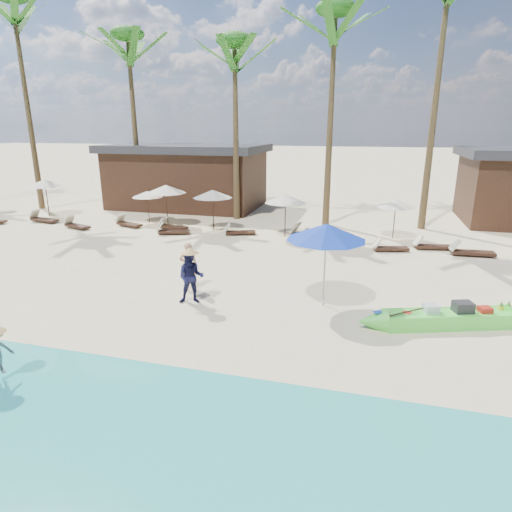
# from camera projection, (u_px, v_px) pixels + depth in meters

# --- Properties ---
(ground) EXTENTS (240.00, 240.00, 0.00)m
(ground) POSITION_uv_depth(u_px,v_px,m) (200.00, 321.00, 12.56)
(ground) COLOR beige
(ground) RESTS_ON ground
(wet_sand_strip) EXTENTS (240.00, 4.50, 0.01)m
(wet_sand_strip) POSITION_uv_depth(u_px,v_px,m) (97.00, 434.00, 7.94)
(wet_sand_strip) COLOR tan
(wet_sand_strip) RESTS_ON ground
(green_canoe) EXTENTS (5.54, 2.20, 0.73)m
(green_canoe) POSITION_uv_depth(u_px,v_px,m) (446.00, 318.00, 12.16)
(green_canoe) COLOR #55E846
(green_canoe) RESTS_ON ground
(tourist) EXTENTS (0.72, 0.61, 1.68)m
(tourist) POSITION_uv_depth(u_px,v_px,m) (189.00, 266.00, 14.84)
(tourist) COLOR tan
(tourist) RESTS_ON ground
(vendor_green) EXTENTS (1.00, 0.87, 1.74)m
(vendor_green) POSITION_uv_depth(u_px,v_px,m) (191.00, 277.00, 13.61)
(vendor_green) COLOR #16183D
(vendor_green) RESTS_ON ground
(blue_umbrella) EXTENTS (2.47, 2.47, 2.66)m
(blue_umbrella) POSITION_uv_depth(u_px,v_px,m) (326.00, 232.00, 13.01)
(blue_umbrella) COLOR #99999E
(blue_umbrella) RESTS_ON ground
(resort_parasol_2) EXTENTS (2.26, 2.26, 2.32)m
(resort_parasol_2) POSITION_uv_depth(u_px,v_px,m) (45.00, 183.00, 26.81)
(resort_parasol_2) COLOR #392117
(resort_parasol_2) RESTS_ON ground
(lounger_2_left) EXTENTS (1.93, 0.85, 0.63)m
(lounger_2_left) POSITION_uv_depth(u_px,v_px,m) (43.00, 219.00, 25.50)
(lounger_2_left) COLOR #392117
(lounger_2_left) RESTS_ON ground
(resort_parasol_3) EXTENTS (1.80, 1.80, 1.85)m
(resort_parasol_3) POSITION_uv_depth(u_px,v_px,m) (147.00, 194.00, 25.14)
(resort_parasol_3) COLOR #392117
(resort_parasol_3) RESTS_ON ground
(lounger_3_left) EXTENTS (1.80, 1.03, 0.59)m
(lounger_3_left) POSITION_uv_depth(u_px,v_px,m) (76.00, 225.00, 23.97)
(lounger_3_left) COLOR #392117
(lounger_3_left) RESTS_ON ground
(lounger_3_right) EXTENTS (1.82, 1.08, 0.59)m
(lounger_3_right) POSITION_uv_depth(u_px,v_px,m) (128.00, 223.00, 24.41)
(lounger_3_right) COLOR #392117
(lounger_3_right) RESTS_ON ground
(resort_parasol_4) EXTENTS (2.28, 2.28, 2.34)m
(resort_parasol_4) POSITION_uv_depth(u_px,v_px,m) (166.00, 189.00, 24.06)
(resort_parasol_4) COLOR #392117
(resort_parasol_4) RESTS_ON ground
(lounger_4_left) EXTENTS (1.74, 0.79, 0.57)m
(lounger_4_left) POSITION_uv_depth(u_px,v_px,m) (172.00, 226.00, 23.69)
(lounger_4_left) COLOR #392117
(lounger_4_left) RESTS_ON ground
(lounger_4_right) EXTENTS (1.79, 1.04, 0.58)m
(lounger_4_right) POSITION_uv_depth(u_px,v_px,m) (171.00, 231.00, 22.63)
(lounger_4_right) COLOR #392117
(lounger_4_right) RESTS_ON ground
(resort_parasol_5) EXTENTS (2.15, 2.15, 2.21)m
(resort_parasol_5) POSITION_uv_depth(u_px,v_px,m) (213.00, 194.00, 23.08)
(resort_parasol_5) COLOR #392117
(resort_parasol_5) RESTS_ON ground
(lounger_5_left) EXTENTS (1.72, 1.02, 0.56)m
(lounger_5_left) POSITION_uv_depth(u_px,v_px,m) (238.00, 231.00, 22.52)
(lounger_5_left) COLOR #392117
(lounger_5_left) RESTS_ON ground
(resort_parasol_6) EXTENTS (2.14, 2.14, 2.20)m
(resort_parasol_6) POSITION_uv_depth(u_px,v_px,m) (286.00, 199.00, 21.61)
(resort_parasol_6) COLOR #392117
(resort_parasol_6) RESTS_ON ground
(lounger_6_left) EXTENTS (1.96, 0.88, 0.64)m
(lounger_6_left) POSITION_uv_depth(u_px,v_px,m) (316.00, 239.00, 20.80)
(lounger_6_left) COLOR #392117
(lounger_6_left) RESTS_ON ground
(lounger_6_right) EXTENTS (2.07, 1.11, 0.67)m
(lounger_6_right) POSITION_uv_depth(u_px,v_px,m) (308.00, 234.00, 21.77)
(lounger_6_right) COLOR #392117
(lounger_6_right) RESTS_ON ground
(resort_parasol_7) EXTENTS (1.93, 1.93, 1.98)m
(resort_parasol_7) POSITION_uv_depth(u_px,v_px,m) (396.00, 203.00, 21.42)
(resort_parasol_7) COLOR #392117
(resort_parasol_7) RESTS_ON ground
(lounger_7_left) EXTENTS (1.70, 0.89, 0.55)m
(lounger_7_left) POSITION_uv_depth(u_px,v_px,m) (389.00, 247.00, 19.55)
(lounger_7_left) COLOR #392117
(lounger_7_left) RESTS_ON ground
(lounger_7_right) EXTENTS (1.74, 0.75, 0.57)m
(lounger_7_right) POSITION_uv_depth(u_px,v_px,m) (430.00, 245.00, 19.85)
(lounger_7_right) COLOR #392117
(lounger_7_right) RESTS_ON ground
(lounger_8_left) EXTENTS (1.90, 0.67, 0.64)m
(lounger_8_left) POSITION_uv_depth(u_px,v_px,m) (470.00, 251.00, 18.84)
(lounger_8_left) COLOR #392117
(lounger_8_left) RESTS_ON ground
(palm_1) EXTENTS (2.08, 2.08, 13.60)m
(palm_1) POSITION_uv_depth(u_px,v_px,m) (17.00, 38.00, 26.80)
(palm_1) COLOR brown
(palm_1) RESTS_ON ground
(palm_2) EXTENTS (2.08, 2.08, 11.33)m
(palm_2) POSITION_uv_depth(u_px,v_px,m) (130.00, 64.00, 26.44)
(palm_2) COLOR brown
(palm_2) RESTS_ON ground
(palm_3) EXTENTS (2.08, 2.08, 10.52)m
(palm_3) POSITION_uv_depth(u_px,v_px,m) (235.00, 69.00, 24.10)
(palm_3) COLOR brown
(palm_3) RESTS_ON ground
(palm_4) EXTENTS (2.08, 2.08, 11.70)m
(palm_4) POSITION_uv_depth(u_px,v_px,m) (334.00, 47.00, 22.24)
(palm_4) COLOR brown
(palm_4) RESTS_ON ground
(palm_5) EXTENTS (2.08, 2.08, 13.60)m
(palm_5) POSITION_uv_depth(u_px,v_px,m) (446.00, 13.00, 20.87)
(palm_5) COLOR brown
(palm_5) RESTS_ON ground
(pavilion_west) EXTENTS (10.80, 6.60, 4.30)m
(pavilion_west) POSITION_uv_depth(u_px,v_px,m) (187.00, 175.00, 30.09)
(pavilion_west) COLOR #392117
(pavilion_west) RESTS_ON ground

